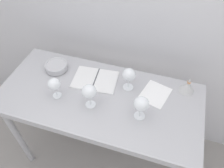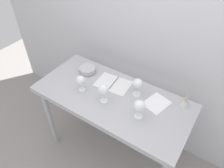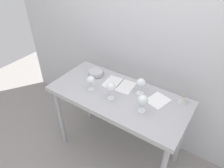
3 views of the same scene
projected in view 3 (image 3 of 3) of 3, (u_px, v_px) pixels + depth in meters
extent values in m
plane|color=gray|center=(117.00, 150.00, 2.58)|extent=(6.00, 6.00, 0.00)
cube|color=silver|center=(145.00, 40.00, 2.14)|extent=(3.80, 0.04, 2.60)
cube|color=#ACACB1|center=(118.00, 96.00, 2.06)|extent=(1.40, 0.64, 0.04)
cube|color=#ACACB1|center=(99.00, 115.00, 1.85)|extent=(1.40, 0.01, 0.05)
cylinder|color=#ACACB1|center=(61.00, 117.00, 2.44)|extent=(0.05, 0.05, 0.86)
cylinder|color=#ACACB1|center=(88.00, 94.00, 2.79)|extent=(0.05, 0.05, 0.86)
cylinder|color=#ACACB1|center=(181.00, 136.00, 2.21)|extent=(0.05, 0.05, 0.86)
cylinder|color=white|center=(111.00, 98.00, 2.00)|extent=(0.07, 0.07, 0.00)
cylinder|color=white|center=(111.00, 94.00, 1.97)|extent=(0.01, 0.01, 0.09)
sphere|color=white|center=(111.00, 87.00, 1.92)|extent=(0.09, 0.09, 0.09)
cylinder|color=maroon|center=(111.00, 89.00, 1.93)|extent=(0.07, 0.07, 0.02)
cylinder|color=white|center=(142.00, 110.00, 1.86)|extent=(0.07, 0.07, 0.00)
cylinder|color=white|center=(142.00, 107.00, 1.83)|extent=(0.01, 0.01, 0.08)
sphere|color=white|center=(143.00, 100.00, 1.79)|extent=(0.09, 0.09, 0.09)
cylinder|color=maroon|center=(143.00, 102.00, 1.80)|extent=(0.07, 0.07, 0.02)
cylinder|color=white|center=(91.00, 89.00, 2.11)|extent=(0.06, 0.06, 0.00)
cylinder|color=white|center=(91.00, 86.00, 2.09)|extent=(0.01, 0.01, 0.07)
sphere|color=white|center=(91.00, 80.00, 2.05)|extent=(0.09, 0.09, 0.09)
cylinder|color=maroon|center=(91.00, 81.00, 2.06)|extent=(0.06, 0.06, 0.02)
cylinder|color=white|center=(140.00, 93.00, 2.06)|extent=(0.07, 0.07, 0.00)
cylinder|color=white|center=(140.00, 89.00, 2.04)|extent=(0.01, 0.01, 0.08)
sphere|color=white|center=(141.00, 83.00, 1.99)|extent=(0.09, 0.09, 0.09)
cylinder|color=maroon|center=(141.00, 84.00, 2.00)|extent=(0.06, 0.06, 0.03)
cube|color=white|center=(112.00, 83.00, 2.20)|extent=(0.18, 0.24, 0.01)
cube|color=white|center=(126.00, 87.00, 2.14)|extent=(0.18, 0.24, 0.01)
cube|color=#3F3F47|center=(119.00, 85.00, 2.17)|extent=(0.03, 0.23, 0.01)
cube|color=white|center=(158.00, 100.00, 1.97)|extent=(0.22, 0.25, 0.00)
cylinder|color=#4C4C4C|center=(96.00, 75.00, 2.33)|extent=(0.15, 0.15, 0.01)
cylinder|color=#B7B7BC|center=(96.00, 73.00, 2.31)|extent=(0.17, 0.17, 0.04)
torus|color=#B7B7BC|center=(96.00, 71.00, 2.30)|extent=(0.17, 0.17, 0.01)
cone|color=#BEBEBE|center=(183.00, 99.00, 1.92)|extent=(0.11, 0.11, 0.08)
cylinder|color=#C17F4C|center=(184.00, 96.00, 1.90)|extent=(0.02, 0.02, 0.01)
cone|color=#BEBEBE|center=(184.00, 94.00, 1.88)|extent=(0.02, 0.02, 0.04)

